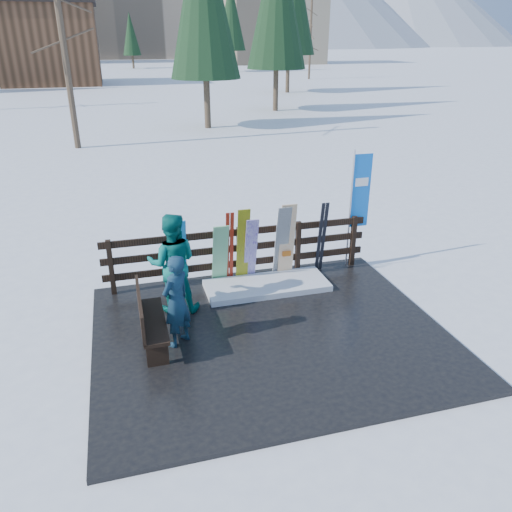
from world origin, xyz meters
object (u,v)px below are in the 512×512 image
object	(u,v)px
snowboard_5	(287,241)
rental_flag	(358,195)
snowboard_3	(251,250)
snowboard_4	(282,243)
person_back	(173,263)
bench	(148,318)
snowboard_2	(243,246)
snowboard_0	(179,255)
person_front	(176,301)
snowboard_1	(220,255)

from	to	relation	value
snowboard_5	rental_flag	size ratio (longest dim) A/B	0.65
snowboard_3	snowboard_5	distance (m)	0.79
snowboard_4	person_back	xyz separation A→B (m)	(-2.34, -0.74, 0.14)
bench	person_back	bearing A→B (deg)	62.98
snowboard_2	snowboard_5	xyz separation A→B (m)	(0.95, 0.00, 0.00)
snowboard_0	snowboard_5	world-z (taller)	snowboard_5
snowboard_0	snowboard_3	distance (m)	1.46
snowboard_0	rental_flag	distance (m)	4.03
snowboard_2	person_front	bearing A→B (deg)	-130.01
rental_flag	person_back	xyz separation A→B (m)	(-4.15, -1.01, -0.65)
snowboard_5	person_front	xyz separation A→B (m)	(-2.55, -1.90, -0.03)
snowboard_4	snowboard_2	bearing A→B (deg)	180.00
snowboard_3	person_back	bearing A→B (deg)	-156.18
snowboard_1	bench	bearing A→B (deg)	-130.89
snowboard_3	snowboard_0	bearing A→B (deg)	180.00
snowboard_0	snowboard_2	xyz separation A→B (m)	(1.29, 0.00, 0.05)
rental_flag	person_back	size ratio (longest dim) A/B	1.37
snowboard_3	person_front	world-z (taller)	person_front
snowboard_1	snowboard_5	distance (m)	1.43
snowboard_2	rental_flag	world-z (taller)	rental_flag
snowboard_3	person_front	bearing A→B (deg)	-132.85
snowboard_0	snowboard_2	world-z (taller)	snowboard_2
snowboard_4	snowboard_0	bearing A→B (deg)	180.00
snowboard_0	rental_flag	size ratio (longest dim) A/B	0.62
snowboard_1	snowboard_3	bearing A→B (deg)	0.00
snowboard_0	snowboard_5	bearing A→B (deg)	0.00
snowboard_3	snowboard_5	size ratio (longest dim) A/B	0.88
bench	snowboard_2	bearing A→B (deg)	41.66
snowboard_0	snowboard_1	bearing A→B (deg)	0.00
snowboard_4	person_back	bearing A→B (deg)	-162.50
person_front	person_back	size ratio (longest dim) A/B	0.84
snowboard_0	snowboard_3	world-z (taller)	snowboard_0
snowboard_0	person_back	world-z (taller)	person_back
snowboard_4	snowboard_5	size ratio (longest dim) A/B	0.99
snowboard_0	rental_flag	bearing A→B (deg)	3.92
snowboard_0	snowboard_4	xyz separation A→B (m)	(2.13, 0.00, 0.04)
snowboard_3	person_back	world-z (taller)	person_back
bench	person_back	distance (m)	1.31
snowboard_1	snowboard_5	size ratio (longest dim) A/B	0.85
snowboard_0	snowboard_1	world-z (taller)	snowboard_0
person_front	bench	bearing A→B (deg)	-49.64
snowboard_1	snowboard_2	bearing A→B (deg)	0.00
bench	snowboard_5	world-z (taller)	snowboard_5
snowboard_3	snowboard_5	xyz separation A→B (m)	(0.78, 0.00, 0.11)
snowboard_4	snowboard_5	bearing A→B (deg)	0.00
snowboard_0	snowboard_3	size ratio (longest dim) A/B	1.08
snowboard_2	person_front	xyz separation A→B (m)	(-1.60, -1.90, -0.03)
snowboard_2	snowboard_3	distance (m)	0.20
snowboard_1	snowboard_4	distance (m)	1.32
snowboard_5	snowboard_3	bearing A→B (deg)	-180.00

